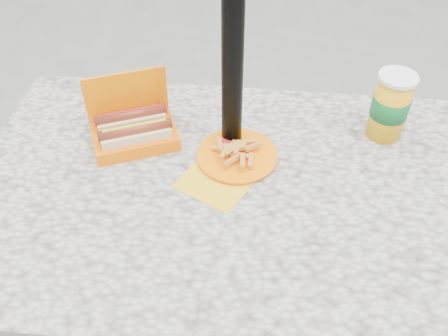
# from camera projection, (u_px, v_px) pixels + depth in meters

# --- Properties ---
(picnic_table) EXTENTS (1.20, 0.80, 0.75)m
(picnic_table) POSITION_uv_depth(u_px,v_px,m) (225.00, 217.00, 1.22)
(picnic_table) COLOR beige
(picnic_table) RESTS_ON ground
(umbrella_pole) EXTENTS (0.05, 0.05, 2.20)m
(umbrella_pole) POSITION_uv_depth(u_px,v_px,m) (233.00, 12.00, 1.02)
(umbrella_pole) COLOR black
(umbrella_pole) RESTS_ON ground
(hotdog_box) EXTENTS (0.24, 0.21, 0.17)m
(hotdog_box) POSITION_uv_depth(u_px,v_px,m) (134.00, 129.00, 1.24)
(hotdog_box) COLOR #FF7B00
(hotdog_box) RESTS_ON picnic_table
(fries_plate) EXTENTS (0.24, 0.28, 0.04)m
(fries_plate) POSITION_uv_depth(u_px,v_px,m) (235.00, 156.00, 1.21)
(fries_plate) COLOR yellow
(fries_plate) RESTS_ON picnic_table
(soda_cup) EXTENTS (0.09, 0.09, 0.18)m
(soda_cup) POSITION_uv_depth(u_px,v_px,m) (390.00, 106.00, 1.22)
(soda_cup) COLOR #F3A911
(soda_cup) RESTS_ON picnic_table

